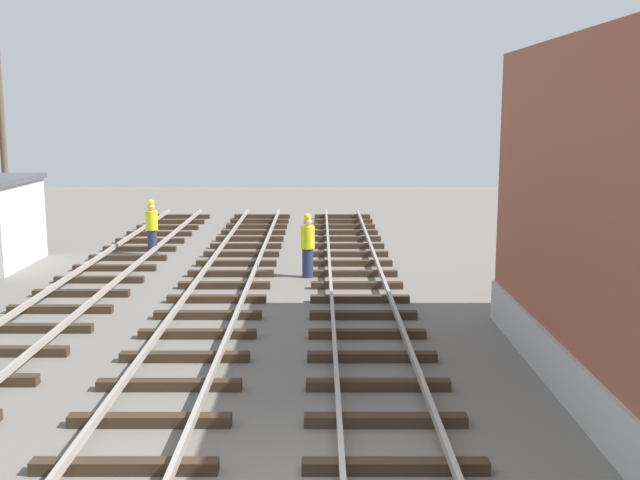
% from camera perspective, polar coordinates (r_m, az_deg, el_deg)
% --- Properties ---
extents(utility_pole_far, '(1.80, 0.24, 9.49)m').
position_cam_1_polar(utility_pole_far, '(31.72, -22.38, 9.15)').
color(utility_pole_far, brown).
rests_on(utility_pole_far, ground).
extents(track_worker_foreground, '(0.40, 0.40, 1.87)m').
position_cam_1_polar(track_worker_foreground, '(26.25, -12.13, 0.92)').
color(track_worker_foreground, '#262D4C').
rests_on(track_worker_foreground, ground).
extents(track_worker_distant, '(0.40, 0.40, 1.87)m').
position_cam_1_polar(track_worker_distant, '(22.17, -0.69, -0.43)').
color(track_worker_distant, '#262D4C').
rests_on(track_worker_distant, ground).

